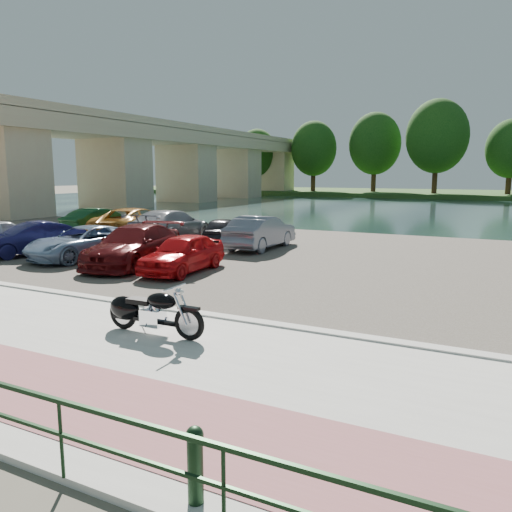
# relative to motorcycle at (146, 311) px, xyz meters

# --- Properties ---
(ground) EXTENTS (200.00, 200.00, 0.00)m
(ground) POSITION_rel_motorcycle_xyz_m (0.36, -0.33, -0.56)
(ground) COLOR #595447
(ground) RESTS_ON ground
(promenade) EXTENTS (60.00, 6.00, 0.10)m
(promenade) POSITION_rel_motorcycle_xyz_m (0.36, -1.33, -0.51)
(promenade) COLOR #BCB9B0
(promenade) RESTS_ON ground
(pink_path) EXTENTS (60.00, 2.00, 0.01)m
(pink_path) POSITION_rel_motorcycle_xyz_m (0.36, -2.83, -0.46)
(pink_path) COLOR #975555
(pink_path) RESTS_ON promenade
(kerb) EXTENTS (60.00, 0.30, 0.14)m
(kerb) POSITION_rel_motorcycle_xyz_m (0.36, 1.67, -0.49)
(kerb) COLOR #BCB9B0
(kerb) RESTS_ON ground
(parking_lot) EXTENTS (60.00, 18.00, 0.04)m
(parking_lot) POSITION_rel_motorcycle_xyz_m (0.36, 10.67, -0.54)
(parking_lot) COLOR #464139
(parking_lot) RESTS_ON ground
(river) EXTENTS (120.00, 40.00, 0.00)m
(river) POSITION_rel_motorcycle_xyz_m (0.36, 39.67, -0.56)
(river) COLOR #1A2E2E
(river) RESTS_ON ground
(far_bank) EXTENTS (120.00, 24.00, 0.60)m
(far_bank) POSITION_rel_motorcycle_xyz_m (0.36, 71.67, -0.26)
(far_bank) COLOR #274819
(far_bank) RESTS_ON ground
(bridge) EXTENTS (7.00, 56.00, 8.55)m
(bridge) POSITION_rel_motorcycle_xyz_m (-27.64, 40.70, 4.96)
(bridge) COLOR tan
(bridge) RESTS_ON ground
(far_trees) EXTENTS (70.25, 10.68, 12.52)m
(far_trees) POSITION_rel_motorcycle_xyz_m (4.72, 65.46, 6.93)
(far_trees) COLOR #382314
(far_trees) RESTS_ON far_bank
(motorcycle) EXTENTS (2.33, 0.75, 1.05)m
(motorcycle) POSITION_rel_motorcycle_xyz_m (0.00, 0.00, 0.00)
(motorcycle) COLOR black
(motorcycle) RESTS_ON promenade
(car_1) EXTENTS (2.72, 4.28, 1.33)m
(car_1) POSITION_rel_motorcycle_xyz_m (-10.71, 6.04, 0.14)
(car_1) COLOR #15143E
(car_1) RESTS_ON parking_lot
(car_2) EXTENTS (2.91, 4.90, 1.28)m
(car_2) POSITION_rel_motorcycle_xyz_m (-8.14, 6.35, 0.12)
(car_2) COLOR #7992B1
(car_2) RESTS_ON parking_lot
(car_3) EXTENTS (2.86, 5.23, 1.44)m
(car_3) POSITION_rel_motorcycle_xyz_m (-5.51, 6.14, 0.20)
(car_3) COLOR #4D0B0D
(car_3) RESTS_ON parking_lot
(car_4) EXTENTS (1.72, 3.85, 1.29)m
(car_4) POSITION_rel_motorcycle_xyz_m (-3.21, 5.88, 0.12)
(car_4) COLOR #B40C0F
(car_4) RESTS_ON parking_lot
(car_5) EXTENTS (1.92, 4.47, 1.43)m
(car_5) POSITION_rel_motorcycle_xyz_m (-13.20, 12.50, 0.19)
(car_5) COLOR #0F391A
(car_5) RESTS_ON parking_lot
(car_6) EXTENTS (3.39, 5.87, 1.54)m
(car_6) POSITION_rel_motorcycle_xyz_m (-10.76, 12.46, 0.25)
(car_6) COLOR #B7792A
(car_6) RESTS_ON parking_lot
(car_7) EXTENTS (2.63, 5.49, 1.54)m
(car_7) POSITION_rel_motorcycle_xyz_m (-8.26, 12.06, 0.25)
(car_7) COLOR gray
(car_7) RESTS_ON parking_lot
(car_8) EXTENTS (2.65, 3.93, 1.24)m
(car_8) POSITION_rel_motorcycle_xyz_m (-5.59, 12.57, 0.10)
(car_8) COLOR black
(car_8) RESTS_ON parking_lot
(car_9) EXTENTS (1.55, 4.41, 1.45)m
(car_9) POSITION_rel_motorcycle_xyz_m (-3.22, 11.84, 0.20)
(car_9) COLOR slate
(car_9) RESTS_ON parking_lot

